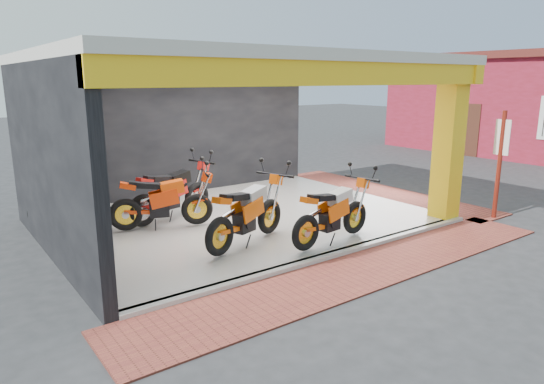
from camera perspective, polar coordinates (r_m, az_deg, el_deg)
The scene contains 17 objects.
ground at distance 9.78m, azimuth 3.00°, elevation -6.01°, with size 80.00×80.00×0.00m, color #2D2D30.
showroom_floor at distance 11.31m, azimuth -3.42°, elevation -3.08°, with size 8.00×6.00×0.10m, color white.
showroom_ceiling at distance 10.87m, azimuth -3.69°, elevation 15.20°, with size 8.40×6.40×0.20m, color beige.
back_wall at distance 13.65m, azimuth -10.67°, elevation 6.80°, with size 8.20×0.20×3.50m, color black.
left_wall at distance 9.42m, azimuth -25.02°, elevation 3.01°, with size 0.20×6.20×3.50m, color black.
corner_column at distance 11.64m, azimuth 20.06°, elevation 5.17°, with size 0.50×0.50×3.50m, color yellow.
header_beam_front at distance 8.49m, azimuth 7.67°, elevation 13.66°, with size 8.40×0.30×0.40m, color yellow.
header_beam_right at distance 13.45m, azimuth 11.23°, elevation 13.31°, with size 0.30×6.40×0.40m, color yellow.
floor_kerb at distance 9.05m, azimuth 7.12°, elevation -7.38°, with size 8.00×0.20×0.10m, color white.
paver_front at distance 8.55m, azimuth 10.74°, elevation -9.01°, with size 9.00×1.40×0.03m, color brown.
paver_right at distance 14.41m, azimuth 12.81°, elevation 0.02°, with size 1.40×7.00×0.03m, color brown.
signpost at distance 12.30m, azimuth 25.22°, elevation 3.36°, with size 0.10×0.35×2.52m.
moto_hero at distance 9.92m, azimuth 9.78°, elevation -1.14°, with size 2.27×0.84×1.38m, color #FD5E0A, non-canonical shape.
moto_row_a at distance 9.77m, azimuth -0.32°, elevation -0.91°, with size 2.40×0.89×1.47m, color #EC5709, non-canonical shape.
moto_row_b at distance 11.53m, azimuth -8.90°, elevation 1.06°, with size 2.37×0.88×1.45m, color red, non-canonical shape.
moto_row_c at distance 10.50m, azimuth -8.87°, elevation -0.26°, with size 2.29×0.85×1.40m, color #EE380A, non-canonical shape.
moto_row_d at distance 12.30m, azimuth -21.02°, elevation 0.43°, with size 1.92×0.71×1.17m, color black, non-canonical shape.
Camera 1 is at (-5.87, -7.14, 3.21)m, focal length 32.00 mm.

